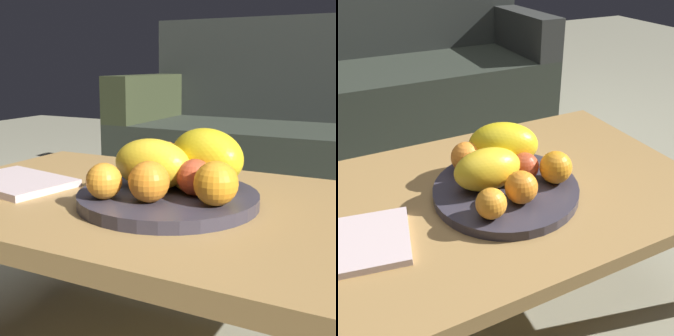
% 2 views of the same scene
% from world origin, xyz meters
% --- Properties ---
extents(ground_plane, '(8.00, 8.00, 0.00)m').
position_xyz_m(ground_plane, '(0.00, 0.00, 0.00)').
color(ground_plane, gray).
extents(coffee_table, '(1.10, 0.68, 0.40)m').
position_xyz_m(coffee_table, '(0.00, 0.00, 0.36)').
color(coffee_table, olive).
rests_on(coffee_table, ground_plane).
extents(couch, '(1.70, 0.70, 0.90)m').
position_xyz_m(couch, '(0.02, 1.35, 0.30)').
color(couch, '#292E26').
rests_on(couch, ground_plane).
extents(fruit_bowl, '(0.37, 0.37, 0.03)m').
position_xyz_m(fruit_bowl, '(0.03, -0.03, 0.41)').
color(fruit_bowl, '#35313B').
rests_on(fruit_bowl, coffee_table).
extents(melon_large_front, '(0.22, 0.19, 0.12)m').
position_xyz_m(melon_large_front, '(0.07, 0.07, 0.48)').
color(melon_large_front, yellow).
rests_on(melon_large_front, fruit_bowl).
extents(melon_smaller_beside, '(0.17, 0.11, 0.10)m').
position_xyz_m(melon_smaller_beside, '(-0.01, -0.02, 0.48)').
color(melon_smaller_beside, yellow).
rests_on(melon_smaller_beside, fruit_bowl).
extents(orange_front, '(0.08, 0.08, 0.08)m').
position_xyz_m(orange_front, '(0.15, -0.07, 0.46)').
color(orange_front, orange).
rests_on(orange_front, fruit_bowl).
extents(orange_left, '(0.08, 0.08, 0.08)m').
position_xyz_m(orange_left, '(-0.03, 0.08, 0.46)').
color(orange_left, orange).
rests_on(orange_left, fruit_bowl).
extents(orange_right, '(0.08, 0.08, 0.08)m').
position_xyz_m(orange_right, '(0.03, -0.11, 0.46)').
color(orange_right, orange).
rests_on(orange_right, fruit_bowl).
extents(orange_back, '(0.07, 0.07, 0.07)m').
position_xyz_m(orange_back, '(-0.05, -0.13, 0.46)').
color(orange_back, orange).
rests_on(orange_back, fruit_bowl).
extents(apple_front, '(0.07, 0.07, 0.07)m').
position_xyz_m(apple_front, '(0.09, -0.02, 0.46)').
color(apple_front, '#B64324').
rests_on(apple_front, fruit_bowl).
extents(banana_bunch, '(0.16, 0.15, 0.06)m').
position_xyz_m(banana_bunch, '(0.05, 0.02, 0.45)').
color(banana_bunch, yellow).
rests_on(banana_bunch, fruit_bowl).
extents(magazine, '(0.28, 0.22, 0.02)m').
position_xyz_m(magazine, '(-0.35, -0.06, 0.41)').
color(magazine, beige).
rests_on(magazine, coffee_table).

